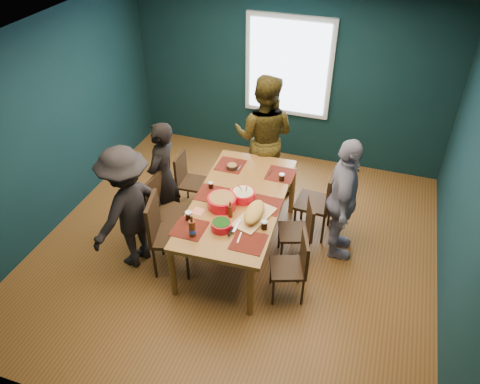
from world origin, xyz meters
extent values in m
cube|color=brown|center=(0.00, 0.00, -0.01)|extent=(5.00, 5.00, 0.01)
cube|color=white|center=(0.00, 0.00, 2.70)|extent=(5.00, 5.00, 0.01)
cube|color=#0D282D|center=(-2.50, 0.00, 1.35)|extent=(0.01, 5.00, 2.70)
cube|color=#0D282D|center=(2.50, 0.00, 1.35)|extent=(0.01, 5.00, 2.70)
cube|color=#0D282D|center=(0.00, 2.50, 1.35)|extent=(5.00, 0.01, 2.70)
cube|color=#0D282D|center=(0.00, -2.50, 1.35)|extent=(5.00, 0.01, 2.70)
cube|color=silver|center=(0.00, 2.47, 1.55)|extent=(1.35, 0.06, 1.55)
cube|color=olive|center=(0.03, 0.01, 0.77)|extent=(1.16, 2.15, 0.05)
cylinder|color=olive|center=(-0.43, -0.96, 0.37)|extent=(0.07, 0.07, 0.75)
cylinder|color=olive|center=(0.50, -0.96, 0.37)|extent=(0.07, 0.07, 0.75)
cylinder|color=olive|center=(-0.43, 0.97, 0.37)|extent=(0.07, 0.07, 0.75)
cylinder|color=olive|center=(0.50, 0.97, 0.37)|extent=(0.07, 0.07, 0.75)
cube|color=black|center=(-0.87, 0.65, 0.41)|extent=(0.40, 0.40, 0.04)
cube|color=black|center=(-1.04, 0.64, 0.64)|extent=(0.05, 0.38, 0.42)
cylinder|color=black|center=(-1.02, 0.48, 0.20)|extent=(0.03, 0.03, 0.39)
cylinder|color=black|center=(-0.70, 0.49, 0.20)|extent=(0.03, 0.03, 0.39)
cylinder|color=black|center=(-1.04, 0.81, 0.20)|extent=(0.03, 0.03, 0.39)
cylinder|color=black|center=(-0.71, 0.82, 0.20)|extent=(0.03, 0.03, 0.39)
cube|color=black|center=(-0.88, -0.10, 0.45)|extent=(0.46, 0.46, 0.04)
cube|color=black|center=(-1.07, -0.09, 0.70)|extent=(0.08, 0.42, 0.46)
cylinder|color=black|center=(-1.08, -0.27, 0.22)|extent=(0.03, 0.03, 0.43)
cylinder|color=black|center=(-0.72, -0.30, 0.22)|extent=(0.03, 0.03, 0.43)
cylinder|color=black|center=(-1.04, 0.09, 0.22)|extent=(0.03, 0.03, 0.43)
cylinder|color=black|center=(-0.69, 0.06, 0.22)|extent=(0.03, 0.03, 0.43)
cube|color=black|center=(-0.61, -0.56, 0.50)|extent=(0.56, 0.56, 0.04)
cube|color=black|center=(-0.81, -0.61, 0.77)|extent=(0.15, 0.46, 0.51)
cylinder|color=black|center=(-0.75, -0.80, 0.24)|extent=(0.04, 0.04, 0.47)
cylinder|color=black|center=(-0.37, -0.70, 0.24)|extent=(0.04, 0.04, 0.47)
cylinder|color=black|center=(-0.85, -0.41, 0.24)|extent=(0.04, 0.04, 0.47)
cylinder|color=black|center=(-0.46, -0.32, 0.24)|extent=(0.04, 0.04, 0.47)
cube|color=black|center=(0.86, 0.66, 0.48)|extent=(0.47, 0.47, 0.04)
cube|color=black|center=(1.06, 0.64, 0.75)|extent=(0.07, 0.45, 0.49)
cylinder|color=black|center=(0.65, 0.47, 0.23)|extent=(0.03, 0.03, 0.46)
cylinder|color=black|center=(1.04, 0.45, 0.23)|extent=(0.03, 0.03, 0.46)
cylinder|color=black|center=(0.68, 0.86, 0.23)|extent=(0.03, 0.03, 0.46)
cylinder|color=black|center=(1.06, 0.84, 0.23)|extent=(0.03, 0.03, 0.46)
cube|color=black|center=(0.74, 0.08, 0.41)|extent=(0.49, 0.49, 0.04)
cube|color=black|center=(0.90, 0.14, 0.64)|extent=(0.16, 0.38, 0.42)
cylinder|color=black|center=(0.63, -0.13, 0.20)|extent=(0.03, 0.03, 0.40)
cylinder|color=black|center=(0.95, -0.02, 0.20)|extent=(0.03, 0.03, 0.40)
cylinder|color=black|center=(0.53, 0.18, 0.20)|extent=(0.03, 0.03, 0.40)
cylinder|color=black|center=(0.84, 0.29, 0.20)|extent=(0.03, 0.03, 0.40)
cube|color=black|center=(0.80, -0.55, 0.41)|extent=(0.49, 0.49, 0.04)
cube|color=black|center=(0.97, -0.49, 0.64)|extent=(0.16, 0.38, 0.42)
cylinder|color=black|center=(0.70, -0.76, 0.20)|extent=(0.03, 0.03, 0.40)
cylinder|color=black|center=(1.01, -0.65, 0.20)|extent=(0.03, 0.03, 0.40)
cylinder|color=black|center=(0.59, -0.45, 0.20)|extent=(0.03, 0.03, 0.40)
cylinder|color=black|center=(0.90, -0.34, 0.20)|extent=(0.03, 0.03, 0.40)
imported|color=black|center=(-1.07, 0.19, 0.77)|extent=(0.38, 0.57, 1.55)
imported|color=black|center=(-0.05, 1.36, 0.92)|extent=(0.92, 0.73, 1.84)
imported|color=silver|center=(1.23, 0.36, 0.82)|extent=(0.54, 1.01, 1.64)
imported|color=black|center=(-1.14, -0.59, 0.81)|extent=(0.88, 1.18, 1.62)
cylinder|color=red|center=(-0.11, -0.19, 0.87)|extent=(0.34, 0.34, 0.14)
cylinder|color=#508C33|center=(-0.11, -0.19, 0.93)|extent=(0.30, 0.30, 0.02)
cylinder|color=red|center=(0.08, 0.03, 0.86)|extent=(0.28, 0.28, 0.11)
cylinder|color=beige|center=(0.08, 0.03, 0.91)|extent=(0.25, 0.25, 0.02)
cylinder|color=tan|center=(0.12, 0.03, 0.95)|extent=(0.08, 0.15, 0.22)
cylinder|color=tan|center=(0.05, 0.03, 0.95)|extent=(0.07, 0.16, 0.22)
cylinder|color=red|center=(0.02, -0.57, 0.85)|extent=(0.23, 0.23, 0.10)
cylinder|color=#114411|center=(0.02, -0.57, 0.89)|extent=(0.21, 0.21, 0.02)
cube|color=tan|center=(0.32, -0.27, 0.81)|extent=(0.43, 0.62, 0.02)
ellipsoid|color=gold|center=(0.32, -0.27, 0.89)|extent=(0.32, 0.49, 0.13)
cube|color=silver|center=(0.18, -0.50, 0.83)|extent=(0.03, 0.23, 0.00)
cylinder|color=black|center=(0.15, -0.62, 0.84)|extent=(0.03, 0.12, 0.02)
sphere|color=#1F5513|center=(0.32, -0.39, 0.90)|extent=(0.04, 0.04, 0.04)
sphere|color=#1F5513|center=(0.32, -0.27, 0.90)|extent=(0.04, 0.04, 0.04)
sphere|color=#1F5513|center=(0.32, -0.15, 0.90)|extent=(0.04, 0.04, 0.04)
cylinder|color=black|center=(-0.27, 0.62, 0.83)|extent=(0.15, 0.15, 0.06)
cylinder|color=#508C33|center=(-0.27, 0.62, 0.85)|extent=(0.12, 0.12, 0.01)
cylinder|color=#461D0C|center=(-0.23, -0.77, 0.90)|extent=(0.07, 0.07, 0.20)
cylinder|color=#461D0C|center=(-0.23, -0.77, 1.04)|extent=(0.03, 0.03, 0.08)
cylinder|color=#1943B1|center=(-0.23, -0.77, 0.87)|extent=(0.08, 0.08, 0.05)
cylinder|color=#461D0C|center=(0.05, -0.33, 0.88)|extent=(0.06, 0.06, 0.15)
cylinder|color=#461D0C|center=(0.05, -0.33, 0.98)|extent=(0.02, 0.02, 0.06)
cylinder|color=black|center=(-0.38, -0.53, 0.85)|extent=(0.08, 0.08, 0.11)
cylinder|color=silver|center=(-0.38, -0.53, 0.90)|extent=(0.08, 0.08, 0.02)
cylinder|color=black|center=(0.48, -0.41, 0.85)|extent=(0.07, 0.07, 0.10)
cylinder|color=silver|center=(0.48, -0.41, 0.90)|extent=(0.08, 0.08, 0.02)
cylinder|color=black|center=(0.43, 0.56, 0.85)|extent=(0.07, 0.07, 0.10)
cylinder|color=silver|center=(0.43, 0.56, 0.89)|extent=(0.07, 0.07, 0.01)
cylinder|color=black|center=(-0.37, 0.12, 0.84)|extent=(0.06, 0.06, 0.09)
cylinder|color=silver|center=(-0.37, 0.12, 0.88)|extent=(0.06, 0.06, 0.01)
cube|color=#DE7E5D|center=(0.35, 0.10, 0.80)|extent=(0.21, 0.21, 0.00)
cube|color=#DE7E5D|center=(-0.34, -0.36, 0.80)|extent=(0.15, 0.15, 0.00)
cube|color=#DE7E5D|center=(0.36, -0.66, 0.80)|extent=(0.19, 0.19, 0.00)
camera|label=1|loc=(1.48, -4.25, 4.22)|focal=35.00mm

